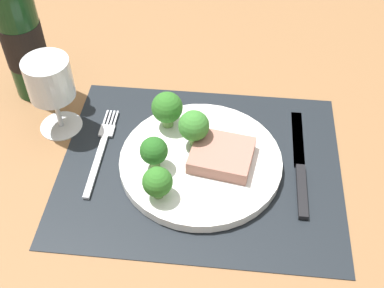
{
  "coord_description": "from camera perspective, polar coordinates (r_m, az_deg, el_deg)",
  "views": [
    {
      "loc": [
        3.92,
        -51.41,
        59.74
      ],
      "look_at": [
        -1.68,
        2.95,
        1.9
      ],
      "focal_mm": 46.34,
      "sensor_mm": 36.0,
      "label": 1
    }
  ],
  "objects": [
    {
      "name": "ground_plane",
      "position": [
        0.8,
        0.98,
        -3.29
      ],
      "size": [
        140.0,
        110.0,
        3.0
      ],
      "primitive_type": "cube",
      "color": "brown"
    },
    {
      "name": "placemat",
      "position": [
        0.79,
        0.99,
        -2.51
      ],
      "size": [
        44.22,
        35.55,
        0.3
      ],
      "primitive_type": "cube",
      "color": "black",
      "rests_on": "ground_plane"
    },
    {
      "name": "plate",
      "position": [
        0.78,
        1.0,
        -2.06
      ],
      "size": [
        25.52,
        25.52,
        1.6
      ],
      "primitive_type": "cylinder",
      "color": "white",
      "rests_on": "placemat"
    },
    {
      "name": "steak",
      "position": [
        0.76,
        3.41,
        -1.54
      ],
      "size": [
        10.52,
        9.65,
        2.24
      ],
      "primitive_type": "cube",
      "rotation": [
        0.0,
        0.0,
        -0.16
      ],
      "color": "#9E6B5B",
      "rests_on": "plate"
    },
    {
      "name": "broccoli_back_left",
      "position": [
        0.8,
        -2.88,
        4.17
      ],
      "size": [
        5.12,
        5.12,
        6.44
      ],
      "color": "#6B994C",
      "rests_on": "plate"
    },
    {
      "name": "broccoli_center",
      "position": [
        0.71,
        -4.0,
        -4.4
      ],
      "size": [
        4.42,
        4.42,
        5.34
      ],
      "color": "#5B8942",
      "rests_on": "plate"
    },
    {
      "name": "broccoli_front_edge",
      "position": [
        0.74,
        -4.41,
        -0.86
      ],
      "size": [
        4.26,
        4.26,
        5.71
      ],
      "color": "#5B8942",
      "rests_on": "plate"
    },
    {
      "name": "broccoli_near_steak",
      "position": [
        0.77,
        0.21,
        2.08
      ],
      "size": [
        4.88,
        4.88,
        6.56
      ],
      "color": "#6B994C",
      "rests_on": "plate"
    },
    {
      "name": "fork",
      "position": [
        0.82,
        -10.44,
        -0.65
      ],
      "size": [
        2.4,
        19.2,
        0.5
      ],
      "rotation": [
        0.0,
        0.0,
        0.06
      ],
      "color": "silver",
      "rests_on": "placemat"
    },
    {
      "name": "knife",
      "position": [
        0.8,
        12.36,
        -2.83
      ],
      "size": [
        1.8,
        23.0,
        0.8
      ],
      "rotation": [
        0.0,
        0.0,
        -0.01
      ],
      "color": "black",
      "rests_on": "placemat"
    },
    {
      "name": "wine_bottle",
      "position": [
        0.9,
        -19.08,
        11.8
      ],
      "size": [
        7.13,
        7.13,
        33.23
      ],
      "color": "#143819",
      "rests_on": "ground_plane"
    },
    {
      "name": "wine_glass",
      "position": [
        0.82,
        -16.02,
        6.74
      ],
      "size": [
        7.39,
        7.39,
        13.78
      ],
      "color": "silver",
      "rests_on": "ground_plane"
    }
  ]
}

